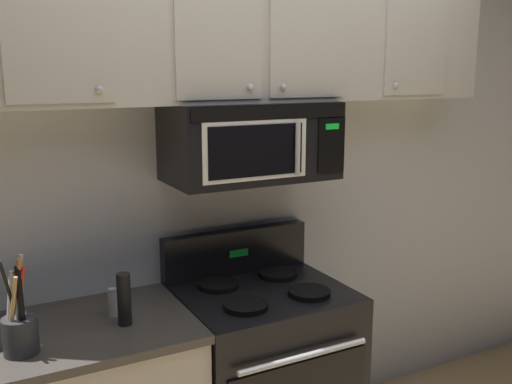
{
  "coord_description": "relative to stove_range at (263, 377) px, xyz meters",
  "views": [
    {
      "loc": [
        -1.2,
        -1.77,
        1.89
      ],
      "look_at": [
        0.0,
        0.49,
        1.35
      ],
      "focal_mm": 40.67,
      "sensor_mm": 36.0,
      "label": 1
    }
  ],
  "objects": [
    {
      "name": "stove_range",
      "position": [
        0.0,
        0.0,
        0.0
      ],
      "size": [
        0.76,
        0.69,
        1.12
      ],
      "color": "black",
      "rests_on": "ground_plane"
    },
    {
      "name": "back_wall",
      "position": [
        0.0,
        0.37,
        0.88
      ],
      "size": [
        5.2,
        0.1,
        2.7
      ],
      "primitive_type": "cube",
      "color": "silver",
      "rests_on": "ground_plane"
    },
    {
      "name": "pepper_mill",
      "position": [
        -0.65,
        -0.06,
        0.54
      ],
      "size": [
        0.05,
        0.05,
        0.21
      ],
      "primitive_type": "cylinder",
      "color": "black",
      "rests_on": "counter_segment"
    },
    {
      "name": "over_range_microwave",
      "position": [
        -0.0,
        0.12,
        1.11
      ],
      "size": [
        0.76,
        0.43,
        0.35
      ],
      "color": "black"
    },
    {
      "name": "salt_shaker",
      "position": [
        -0.68,
        0.04,
        0.49
      ],
      "size": [
        0.04,
        0.04,
        0.12
      ],
      "color": "white",
      "rests_on": "counter_segment"
    },
    {
      "name": "utensil_crock_charcoal",
      "position": [
        -1.05,
        -0.12,
        0.53
      ],
      "size": [
        0.12,
        0.12,
        0.36
      ],
      "color": "#2D2D33",
      "rests_on": "counter_segment"
    },
    {
      "name": "upper_cabinets",
      "position": [
        -0.0,
        0.15,
        1.56
      ],
      "size": [
        2.5,
        0.36,
        0.55
      ],
      "color": "#BCB7AD"
    }
  ]
}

